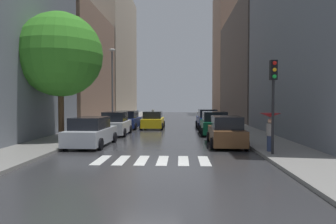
{
  "coord_description": "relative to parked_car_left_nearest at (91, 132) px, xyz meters",
  "views": [
    {
      "loc": [
        1.23,
        -11.51,
        2.59
      ],
      "look_at": [
        -0.15,
        21.75,
        1.4
      ],
      "focal_mm": 32.65,
      "sensor_mm": 36.0,
      "label": 1
    }
  ],
  "objects": [
    {
      "name": "parked_car_left_nearest",
      "position": [
        0.0,
        0.0,
        0.0
      ],
      "size": [
        2.25,
        4.62,
        1.68
      ],
      "rotation": [
        0.0,
        0.0,
        1.54
      ],
      "color": "#B2B7BF",
      "rests_on": "ground"
    },
    {
      "name": "building_left_far",
      "position": [
        -7.07,
        36.18,
        10.21
      ],
      "size": [
        6.0,
        20.64,
        21.99
      ],
      "primitive_type": "cube",
      "color": "#B2A38C",
      "rests_on": "ground"
    },
    {
      "name": "parked_car_right_second",
      "position": [
        7.73,
        6.12,
        0.04
      ],
      "size": [
        2.19,
        4.06,
        1.79
      ],
      "rotation": [
        0.0,
        0.0,
        1.56
      ],
      "color": "#0C4C2D",
      "rests_on": "ground"
    },
    {
      "name": "lamp_post_left",
      "position": [
        -1.62,
        12.72,
        3.72
      ],
      "size": [
        0.6,
        0.28,
        7.62
      ],
      "color": "#595B60",
      "rests_on": "sidewalk_left"
    },
    {
      "name": "sidewalk_left",
      "position": [
        -2.57,
        18.19,
        -0.71
      ],
      "size": [
        3.0,
        72.0,
        0.15
      ],
      "primitive_type": "cube",
      "color": "gray",
      "rests_on": "ground"
    },
    {
      "name": "building_right_mid",
      "position": [
        14.93,
        24.58,
        6.46
      ],
      "size": [
        6.0,
        20.99,
        14.49
      ],
      "primitive_type": "cube",
      "color": "#564C47",
      "rests_on": "ground"
    },
    {
      "name": "crosswalk_stripes",
      "position": [
        3.93,
        -4.18,
        -0.78
      ],
      "size": [
        4.95,
        2.2,
        0.01
      ],
      "color": "silver",
      "rests_on": "ground"
    },
    {
      "name": "parked_car_right_third",
      "position": [
        7.67,
        11.52,
        0.06
      ],
      "size": [
        2.03,
        4.71,
        1.82
      ],
      "rotation": [
        0.0,
        0.0,
        1.58
      ],
      "color": "navy",
      "rests_on": "ground"
    },
    {
      "name": "parked_car_right_nearest",
      "position": [
        7.79,
        0.39,
        0.02
      ],
      "size": [
        2.1,
        4.63,
        1.72
      ],
      "rotation": [
        0.0,
        0.0,
        1.55
      ],
      "color": "brown",
      "rests_on": "ground"
    },
    {
      "name": "parked_car_left_third",
      "position": [
        0.22,
        11.19,
        0.0
      ],
      "size": [
        2.2,
        4.3,
        1.68
      ],
      "rotation": [
        0.0,
        0.0,
        1.53
      ],
      "color": "navy",
      "rests_on": "ground"
    },
    {
      "name": "building_left_mid",
      "position": [
        -7.07,
        17.79,
        5.63
      ],
      "size": [
        6.0,
        14.59,
        12.83
      ],
      "primitive_type": "cube",
      "color": "#8C6B56",
      "rests_on": "ground"
    },
    {
      "name": "pedestrian_foreground",
      "position": [
        9.49,
        -2.38,
        0.74
      ],
      "size": [
        1.03,
        1.03,
        1.86
      ],
      "rotation": [
        0.0,
        0.0,
        2.45
      ],
      "color": "navy",
      "rests_on": "sidewalk_right"
    },
    {
      "name": "street_tree_left",
      "position": [
        -2.51,
        1.94,
        4.75
      ],
      "size": [
        5.35,
        5.35,
        8.07
      ],
      "color": "#513823",
      "rests_on": "sidewalk_left"
    },
    {
      "name": "ground_plane",
      "position": [
        3.93,
        18.19,
        -0.8
      ],
      "size": [
        28.0,
        72.0,
        0.04
      ],
      "primitive_type": "cube",
      "color": "#303033"
    },
    {
      "name": "traffic_light_right_corner",
      "position": [
        9.38,
        -3.21,
        2.5
      ],
      "size": [
        0.3,
        0.42,
        4.3
      ],
      "color": "black",
      "rests_on": "sidewalk_right"
    },
    {
      "name": "parked_car_left_second",
      "position": [
        0.22,
        5.64,
        0.04
      ],
      "size": [
        2.02,
        4.1,
        1.78
      ],
      "rotation": [
        0.0,
        0.0,
        1.58
      ],
      "color": "silver",
      "rests_on": "ground"
    },
    {
      "name": "taxi_midroad",
      "position": [
        2.56,
        11.28,
        -0.02
      ],
      "size": [
        2.07,
        4.37,
        1.81
      ],
      "rotation": [
        0.0,
        0.0,
        1.57
      ],
      "color": "yellow",
      "rests_on": "ground"
    },
    {
      "name": "sidewalk_right",
      "position": [
        10.43,
        18.19,
        -0.71
      ],
      "size": [
        3.0,
        72.0,
        0.15
      ],
      "primitive_type": "cube",
      "color": "gray",
      "rests_on": "ground"
    },
    {
      "name": "building_right_far",
      "position": [
        14.93,
        42.04,
        11.14
      ],
      "size": [
        6.0,
        13.35,
        23.84
      ],
      "primitive_type": "cube",
      "color": "#8C6B56",
      "rests_on": "ground"
    }
  ]
}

